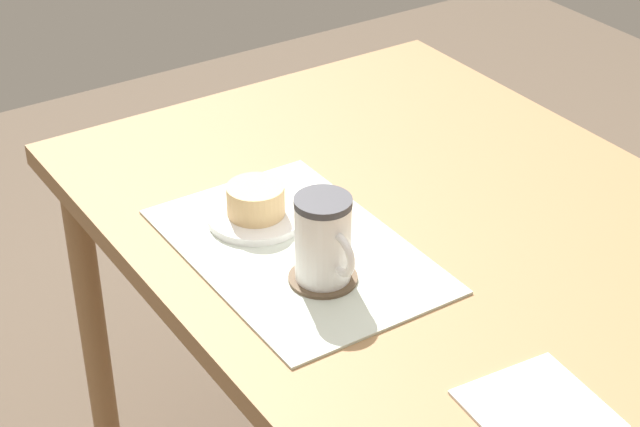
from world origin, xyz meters
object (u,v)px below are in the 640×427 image
pastry_plate (256,217)px  coffee_mug (324,239)px  pastry (256,200)px  dining_table (438,274)px

pastry_plate → coffee_mug: 0.19m
pastry → coffee_mug: 0.19m
coffee_mug → pastry_plate: bearing=179.8°
pastry_plate → pastry: (0.00, 0.00, 0.03)m
dining_table → coffee_mug: bearing=-87.3°
dining_table → pastry: (-0.17, -0.21, 0.11)m
dining_table → pastry_plate: (-0.17, -0.21, 0.08)m
dining_table → pastry: size_ratio=13.87×
pastry_plate → dining_table: bearing=50.7°
pastry → coffee_mug: size_ratio=0.70×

